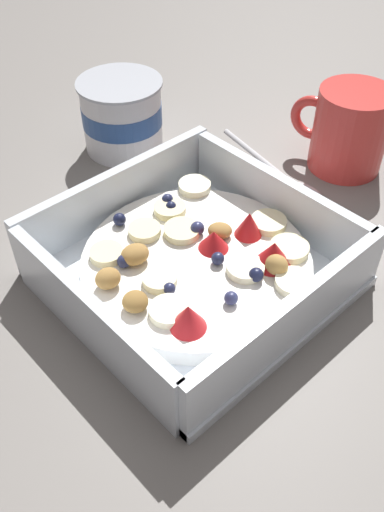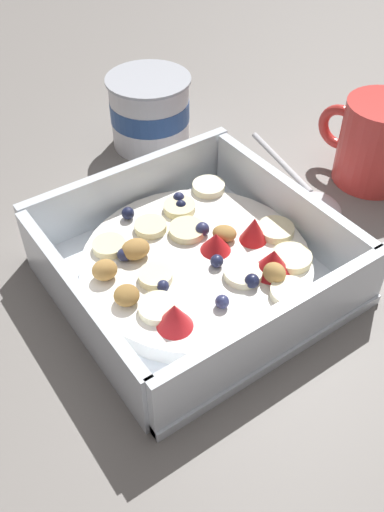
{
  "view_description": "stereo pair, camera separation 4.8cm",
  "coord_description": "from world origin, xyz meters",
  "px_view_note": "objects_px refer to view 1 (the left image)",
  "views": [
    {
      "loc": [
        -0.24,
        -0.25,
        0.36
      ],
      "look_at": [
        -0.0,
        0.0,
        0.03
      ],
      "focal_mm": 39.13,
      "sensor_mm": 36.0,
      "label": 1
    },
    {
      "loc": [
        -0.2,
        -0.28,
        0.36
      ],
      "look_at": [
        -0.0,
        0.0,
        0.03
      ],
      "focal_mm": 39.13,
      "sensor_mm": 36.0,
      "label": 2
    }
  ],
  "objects_px": {
    "fruit_bowl": "(194,264)",
    "spoon": "(290,179)",
    "yogurt_cup": "(122,115)",
    "coffee_mug": "(349,130)"
  },
  "relations": [
    {
      "from": "fruit_bowl",
      "to": "spoon",
      "type": "xyz_separation_m",
      "value": [
        0.18,
        0.04,
        -0.02
      ]
    },
    {
      "from": "spoon",
      "to": "yogurt_cup",
      "type": "distance_m",
      "value": 0.2
    },
    {
      "from": "spoon",
      "to": "yogurt_cup",
      "type": "height_order",
      "value": "yogurt_cup"
    },
    {
      "from": "spoon",
      "to": "yogurt_cup",
      "type": "xyz_separation_m",
      "value": [
        -0.09,
        0.18,
        0.04
      ]
    },
    {
      "from": "spoon",
      "to": "coffee_mug",
      "type": "relative_size",
      "value": 1.6
    },
    {
      "from": "coffee_mug",
      "to": "spoon",
      "type": "bearing_deg",
      "value": 164.99
    },
    {
      "from": "fruit_bowl",
      "to": "yogurt_cup",
      "type": "distance_m",
      "value": 0.23
    },
    {
      "from": "spoon",
      "to": "fruit_bowl",
      "type": "bearing_deg",
      "value": -167.95
    },
    {
      "from": "spoon",
      "to": "coffee_mug",
      "type": "xyz_separation_m",
      "value": [
        0.07,
        -0.02,
        0.04
      ]
    },
    {
      "from": "spoon",
      "to": "coffee_mug",
      "type": "distance_m",
      "value": 0.08
    }
  ]
}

